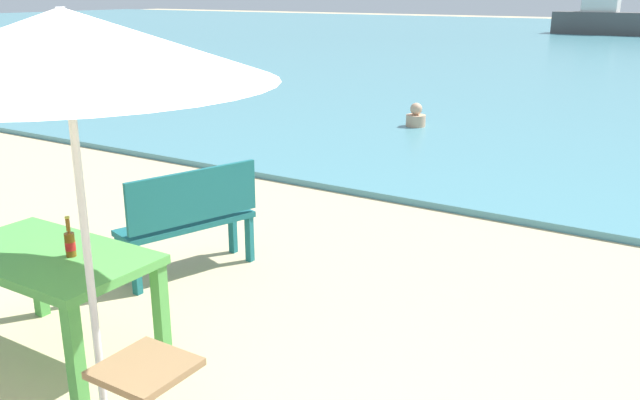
{
  "coord_description": "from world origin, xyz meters",
  "views": [
    {
      "loc": [
        2.44,
        -1.82,
        2.38
      ],
      "look_at": [
        -0.61,
        3.0,
        0.6
      ],
      "focal_mm": 38.1,
      "sensor_mm": 36.0,
      "label": 1
    }
  ],
  "objects_px": {
    "picnic_table_green": "(49,268)",
    "patio_umbrella": "(64,46)",
    "side_table_wood": "(148,397)",
    "beer_bottle_amber": "(70,242)",
    "swimmer_person": "(416,117)",
    "boat_ferry": "(608,20)",
    "bench_teal_center": "(190,215)"
  },
  "relations": [
    {
      "from": "picnic_table_green",
      "to": "patio_umbrella",
      "type": "bearing_deg",
      "value": -21.12
    },
    {
      "from": "picnic_table_green",
      "to": "side_table_wood",
      "type": "bearing_deg",
      "value": -16.89
    },
    {
      "from": "beer_bottle_amber",
      "to": "side_table_wood",
      "type": "xyz_separation_m",
      "value": [
        1.08,
        -0.43,
        -0.5
      ]
    },
    {
      "from": "beer_bottle_amber",
      "to": "patio_umbrella",
      "type": "relative_size",
      "value": 0.12
    },
    {
      "from": "swimmer_person",
      "to": "boat_ferry",
      "type": "distance_m",
      "value": 27.94
    },
    {
      "from": "patio_umbrella",
      "to": "bench_teal_center",
      "type": "bearing_deg",
      "value": 118.69
    },
    {
      "from": "beer_bottle_amber",
      "to": "side_table_wood",
      "type": "relative_size",
      "value": 0.49
    },
    {
      "from": "beer_bottle_amber",
      "to": "boat_ferry",
      "type": "bearing_deg",
      "value": 95.24
    },
    {
      "from": "picnic_table_green",
      "to": "boat_ferry",
      "type": "bearing_deg",
      "value": 94.93
    },
    {
      "from": "bench_teal_center",
      "to": "boat_ferry",
      "type": "relative_size",
      "value": 0.23
    },
    {
      "from": "beer_bottle_amber",
      "to": "swimmer_person",
      "type": "height_order",
      "value": "beer_bottle_amber"
    },
    {
      "from": "picnic_table_green",
      "to": "boat_ferry",
      "type": "distance_m",
      "value": 36.28
    },
    {
      "from": "boat_ferry",
      "to": "side_table_wood",
      "type": "bearing_deg",
      "value": -83.15
    },
    {
      "from": "picnic_table_green",
      "to": "boat_ferry",
      "type": "relative_size",
      "value": 0.25
    },
    {
      "from": "patio_umbrella",
      "to": "side_table_wood",
      "type": "xyz_separation_m",
      "value": [
        0.45,
        -0.07,
        -1.76
      ]
    },
    {
      "from": "beer_bottle_amber",
      "to": "patio_umbrella",
      "type": "distance_m",
      "value": 1.46
    },
    {
      "from": "bench_teal_center",
      "to": "beer_bottle_amber",
      "type": "bearing_deg",
      "value": -75.54
    },
    {
      "from": "patio_umbrella",
      "to": "boat_ferry",
      "type": "bearing_deg",
      "value": 96.16
    },
    {
      "from": "picnic_table_green",
      "to": "swimmer_person",
      "type": "xyz_separation_m",
      "value": [
        -1.18,
        8.28,
        -0.41
      ]
    },
    {
      "from": "patio_umbrella",
      "to": "boat_ferry",
      "type": "distance_m",
      "value": 36.7
    },
    {
      "from": "side_table_wood",
      "to": "beer_bottle_amber",
      "type": "bearing_deg",
      "value": 158.27
    },
    {
      "from": "beer_bottle_amber",
      "to": "bench_teal_center",
      "type": "distance_m",
      "value": 1.57
    },
    {
      "from": "picnic_table_green",
      "to": "bench_teal_center",
      "type": "xyz_separation_m",
      "value": [
        -0.19,
        1.53,
        -0.11
      ]
    },
    {
      "from": "side_table_wood",
      "to": "boat_ferry",
      "type": "xyz_separation_m",
      "value": [
        -4.38,
        36.53,
        0.45
      ]
    },
    {
      "from": "picnic_table_green",
      "to": "boat_ferry",
      "type": "xyz_separation_m",
      "value": [
        -3.12,
        36.14,
        0.15
      ]
    },
    {
      "from": "bench_teal_center",
      "to": "swimmer_person",
      "type": "height_order",
      "value": "bench_teal_center"
    },
    {
      "from": "boat_ferry",
      "to": "beer_bottle_amber",
      "type": "bearing_deg",
      "value": -84.76
    },
    {
      "from": "beer_bottle_amber",
      "to": "boat_ferry",
      "type": "height_order",
      "value": "boat_ferry"
    },
    {
      "from": "beer_bottle_amber",
      "to": "swimmer_person",
      "type": "distance_m",
      "value": 8.37
    },
    {
      "from": "patio_umbrella",
      "to": "picnic_table_green",
      "type": "bearing_deg",
      "value": 158.88
    },
    {
      "from": "beer_bottle_amber",
      "to": "patio_umbrella",
      "type": "height_order",
      "value": "patio_umbrella"
    },
    {
      "from": "swimmer_person",
      "to": "side_table_wood",
      "type": "bearing_deg",
      "value": -74.28
    }
  ]
}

